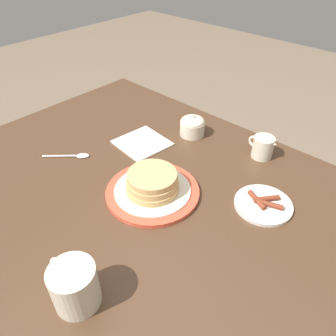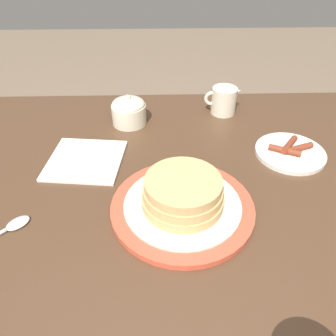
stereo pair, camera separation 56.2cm
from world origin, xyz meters
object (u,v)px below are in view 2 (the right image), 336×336
at_px(pancake_plate, 181,199).
at_px(side_plate_bacon, 289,152).
at_px(spoon, 1,232).
at_px(sugar_bowl, 128,111).
at_px(napkin, 84,160).
at_px(creamer_pitcher, 223,100).

xyz_separation_m(pancake_plate, side_plate_bacon, (-0.25, -0.17, -0.02)).
bearing_deg(spoon, sugar_bowl, -118.02).
relative_size(pancake_plate, spoon, 2.19).
relative_size(side_plate_bacon, spoon, 1.29).
distance_m(sugar_bowl, spoon, 0.41).
distance_m(pancake_plate, napkin, 0.26).
distance_m(napkin, spoon, 0.23).
distance_m(side_plate_bacon, napkin, 0.46).
height_order(sugar_bowl, napkin, sugar_bowl).
height_order(sugar_bowl, spoon, sugar_bowl).
height_order(side_plate_bacon, spoon, side_plate_bacon).
relative_size(creamer_pitcher, spoon, 0.82).
xyz_separation_m(sugar_bowl, spoon, (0.19, 0.36, -0.03)).
height_order(side_plate_bacon, sugar_bowl, sugar_bowl).
distance_m(creamer_pitcher, napkin, 0.40).
relative_size(creamer_pitcher, sugar_bowl, 1.13).
bearing_deg(pancake_plate, spoon, 8.64).
bearing_deg(side_plate_bacon, spoon, 20.74).
bearing_deg(side_plate_bacon, creamer_pitcher, -58.74).
xyz_separation_m(side_plate_bacon, napkin, (0.46, 0.01, -0.00)).
xyz_separation_m(side_plate_bacon, sugar_bowl, (0.37, -0.15, 0.03)).
height_order(pancake_plate, napkin, pancake_plate).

